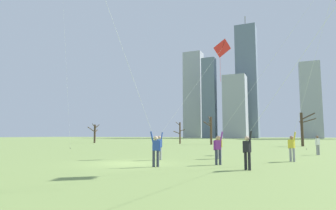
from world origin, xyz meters
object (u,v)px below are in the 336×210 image
object	(u,v)px
kite_flyer_midfield_left_red	(178,116)
kite_flyer_midfield_center_pink	(138,98)
bystander_watching_nearby	(318,144)
kite_flyer_midfield_right_blue	(321,42)
bystander_far_off_by_trees	(219,146)
bare_tree_center	(180,133)
bare_tree_leftmost	(211,129)
kite_flyer_foreground_right_teal	(309,85)
bare_tree_far_right_edge	(95,132)
kite_flyer_far_back_white	(260,85)
bare_tree_rightmost	(303,128)

from	to	relation	value
kite_flyer_midfield_left_red	kite_flyer_midfield_center_pink	distance (m)	6.09
kite_flyer_midfield_left_red	bystander_watching_nearby	size ratio (longest dim) A/B	5.93
kite_flyer_midfield_center_pink	kite_flyer_midfield_right_blue	bearing A→B (deg)	-2.24
bystander_far_off_by_trees	bare_tree_center	distance (m)	35.13
bare_tree_leftmost	kite_flyer_midfield_right_blue	bearing A→B (deg)	-69.01
kite_flyer_midfield_right_blue	bare_tree_center	world-z (taller)	kite_flyer_midfield_right_blue
kite_flyer_midfield_right_blue	bystander_far_off_by_trees	bearing A→B (deg)	128.19
kite_flyer_foreground_right_teal	bare_tree_far_right_edge	distance (m)	50.14
kite_flyer_far_back_white	bare_tree_leftmost	distance (m)	34.11
bare_tree_rightmost	bare_tree_leftmost	bearing A→B (deg)	170.94
kite_flyer_far_back_white	bystander_far_off_by_trees	distance (m)	5.57
kite_flyer_midfield_center_pink	bystander_far_off_by_trees	distance (m)	8.13
kite_flyer_midfield_left_red	bare_tree_center	world-z (taller)	kite_flyer_midfield_left_red
kite_flyer_foreground_right_teal	kite_flyer_midfield_right_blue	size ratio (longest dim) A/B	0.90
kite_flyer_far_back_white	kite_flyer_midfield_left_red	size ratio (longest dim) A/B	1.62
kite_flyer_foreground_right_teal	bystander_watching_nearby	bearing A→B (deg)	83.25
bystander_watching_nearby	bare_tree_center	bearing A→B (deg)	131.47
bare_tree_leftmost	bare_tree_far_right_edge	distance (m)	25.50
kite_flyer_midfield_right_blue	bystander_watching_nearby	world-z (taller)	kite_flyer_midfield_right_blue
bystander_watching_nearby	bare_tree_center	size ratio (longest dim) A/B	0.38
bare_tree_leftmost	bystander_watching_nearby	bearing A→B (deg)	-56.01
kite_flyer_foreground_right_teal	bystander_watching_nearby	size ratio (longest dim) A/B	10.23
bare_tree_rightmost	bystander_watching_nearby	bearing A→B (deg)	-89.07
bare_tree_leftmost	bare_tree_center	size ratio (longest dim) A/B	1.20
bystander_watching_nearby	bare_tree_center	distance (m)	32.91
bystander_watching_nearby	kite_flyer_midfield_center_pink	bearing A→B (deg)	-123.07
bystander_watching_nearby	bystander_far_off_by_trees	size ratio (longest dim) A/B	1.00
kite_flyer_foreground_right_teal	bystander_far_off_by_trees	xyz separation A→B (m)	(-5.85, 0.85, -3.81)
bare_tree_leftmost	bare_tree_center	world-z (taller)	bare_tree_leftmost
kite_flyer_midfield_left_red	bare_tree_far_right_edge	bearing A→B (deg)	135.05
kite_flyer_foreground_right_teal	kite_flyer_midfield_right_blue	distance (m)	6.75
kite_flyer_midfield_right_blue	bare_tree_center	xyz separation A→B (m)	(-20.94, 39.31, -3.24)
bystander_watching_nearby	bare_tree_far_right_edge	xyz separation A→B (m)	(-40.50, 22.75, 1.32)
kite_flyer_midfield_center_pink	bare_tree_rightmost	size ratio (longest dim) A/B	3.33
bystander_far_off_by_trees	bare_tree_far_right_edge	size ratio (longest dim) A/B	0.40
bare_tree_far_right_edge	bystander_watching_nearby	bearing A→B (deg)	-29.33
kite_flyer_foreground_right_teal	bystander_watching_nearby	world-z (taller)	kite_flyer_foreground_right_teal
kite_flyer_midfield_center_pink	bare_tree_center	bearing A→B (deg)	107.70
kite_flyer_foreground_right_teal	bare_tree_leftmost	xyz separation A→B (m)	(-14.06, 30.21, -2.01)
kite_flyer_midfield_left_red	bare_tree_center	distance (m)	35.17
bare_tree_center	bare_tree_far_right_edge	world-z (taller)	bare_tree_center
bare_tree_rightmost	kite_flyer_far_back_white	bearing A→B (deg)	-96.38
kite_flyer_foreground_right_teal	bare_tree_center	world-z (taller)	kite_flyer_foreground_right_teal
bare_tree_rightmost	bare_tree_center	size ratio (longest dim) A/B	1.19
kite_flyer_far_back_white	bare_tree_rightmost	bearing A→B (deg)	83.62
kite_flyer_foreground_right_teal	bare_tree_far_right_edge	world-z (taller)	kite_flyer_foreground_right_teal
kite_flyer_midfield_right_blue	bare_tree_far_right_edge	world-z (taller)	kite_flyer_midfield_right_blue
kite_flyer_foreground_right_teal	kite_flyer_midfield_left_red	distance (m)	8.65
kite_flyer_foreground_right_teal	bare_tree_far_right_edge	xyz separation A→B (m)	(-39.55, 30.71, -2.50)
bystander_far_off_by_trees	bare_tree_rightmost	bearing A→B (deg)	76.54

